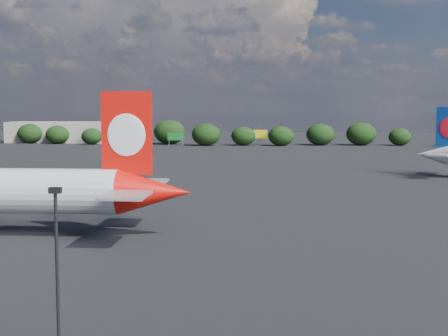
# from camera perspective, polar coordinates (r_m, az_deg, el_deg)

# --- Properties ---
(ground) EXTENTS (500.00, 500.00, 0.00)m
(ground) POSITION_cam_1_polar(r_m,az_deg,el_deg) (107.11, -5.94, -1.72)
(ground) COLOR black
(ground) RESTS_ON ground
(apron_lamp_post) EXTENTS (0.55, 0.30, 9.87)m
(apron_lamp_post) POSITION_cam_1_polar(r_m,az_deg,el_deg) (30.00, -14.98, -9.88)
(apron_lamp_post) COLOR black
(apron_lamp_post) RESTS_ON ground
(terminal_building) EXTENTS (42.00, 16.00, 8.00)m
(terminal_building) POSITION_cam_1_polar(r_m,az_deg,el_deg) (251.62, -14.38, 3.20)
(terminal_building) COLOR #9F9589
(terminal_building) RESTS_ON ground
(highway_sign) EXTENTS (6.00, 0.30, 4.50)m
(highway_sign) POSITION_cam_1_polar(r_m,az_deg,el_deg) (223.81, -4.43, 2.86)
(highway_sign) COLOR #166E26
(highway_sign) RESTS_ON ground
(billboard_yellow) EXTENTS (5.00, 0.30, 5.50)m
(billboard_yellow) POSITION_cam_1_polar(r_m,az_deg,el_deg) (226.43, 3.34, 3.09)
(billboard_yellow) COLOR yellow
(billboard_yellow) RESTS_ON ground
(horizon_treeline) EXTENTS (202.67, 17.06, 9.02)m
(horizon_treeline) POSITION_cam_1_polar(r_m,az_deg,el_deg) (225.08, 2.52, 3.05)
(horizon_treeline) COLOR black
(horizon_treeline) RESTS_ON ground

